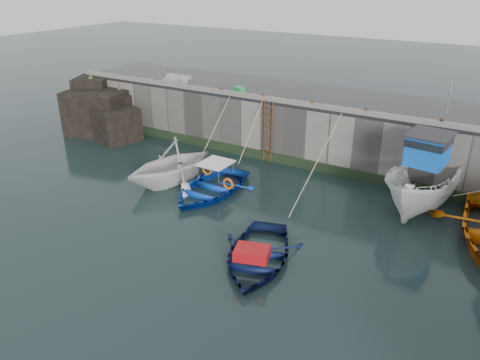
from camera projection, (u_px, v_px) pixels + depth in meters
The scene contains 21 objects.
ground at pixel (182, 267), 15.76m from camera, with size 120.00×120.00×0.00m, color black.
quay_back at pixel (323, 127), 24.93m from camera, with size 30.00×5.00×3.00m, color slate.
road_back at pixel (326, 98), 24.28m from camera, with size 30.00×5.00×0.16m, color black.
kerb_back at pixel (308, 104), 22.37m from camera, with size 30.00×0.30×0.20m, color slate.
algae_back at pixel (303, 164), 23.46m from camera, with size 30.00×0.08×0.50m, color black.
rock_outcrop at pixel (103, 112), 28.41m from camera, with size 5.85×4.24×3.41m.
ladder at pixel (268, 132), 23.80m from camera, with size 0.51×0.08×3.20m.
boat_near_white at pixel (172, 181), 22.10m from camera, with size 3.95×4.58×2.41m, color silver.
boat_near_white_rope at pixel (214, 158), 24.91m from camera, with size 0.04×3.39×3.10m, color tan, non-canonical shape.
boat_near_blue at pixel (210, 192), 21.03m from camera, with size 3.35×4.68×0.97m, color #0C3EB7.
boat_near_blue_rope at pixel (250, 166), 23.87m from camera, with size 0.04×3.43×3.10m, color tan, non-canonical shape.
boat_near_navy at pixel (257, 260), 16.12m from camera, with size 3.16×4.42×0.92m, color #09133C.
boat_near_navy_rope at pixel (317, 199), 20.38m from camera, with size 0.04×6.42×3.10m, color tan, non-canonical shape.
boat_far_white at pixel (425, 183), 19.44m from camera, with size 3.08×6.53×5.43m.
fish_crate at pixel (239, 89), 25.02m from camera, with size 0.60×0.38×0.27m, color green.
railing at pixel (177, 78), 27.27m from camera, with size 1.60×1.05×1.00m.
bollard_a at pixel (221, 90), 24.76m from camera, with size 0.18×0.18×0.28m, color #3F1E0F.
bollard_b at pixel (263, 96), 23.60m from camera, with size 0.18×0.18×0.28m, color #3F1E0F.
bollard_c at pixel (313, 104), 22.34m from camera, with size 0.18×0.18×0.28m, color #3F1E0F.
bollard_d at pixel (366, 111), 21.12m from camera, with size 0.18×0.18×0.28m, color #3F1E0F.
bollard_e at pixel (441, 122), 19.63m from camera, with size 0.18×0.18×0.28m, color #3F1E0F.
Camera 1 is at (8.41, -10.31, 9.15)m, focal length 35.00 mm.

